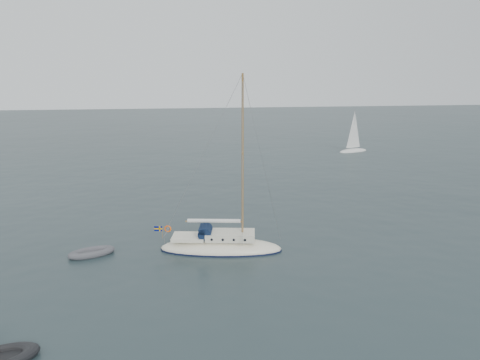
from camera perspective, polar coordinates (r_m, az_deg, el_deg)
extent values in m
plane|color=black|center=(29.79, 4.10, -9.70)|extent=(300.00, 300.00, 0.00)
ellipsoid|color=white|center=(31.25, -2.33, -8.34)|extent=(7.99, 2.49, 1.33)
cube|color=white|center=(31.02, -1.20, -6.69)|extent=(3.20, 1.69, 0.49)
cube|color=white|center=(30.78, -6.31, -7.21)|extent=(2.13, 1.69, 0.22)
cylinder|color=#0E1B35|center=(30.74, -4.25, -6.43)|extent=(0.85, 1.46, 0.85)
cube|color=#0E1B35|center=(30.67, -4.58, -6.13)|extent=(0.40, 1.46, 0.36)
cylinder|color=olive|center=(29.89, 0.27, 2.64)|extent=(0.13, 0.13, 10.65)
cylinder|color=olive|center=(29.80, 0.27, 3.64)|extent=(0.04, 1.95, 0.04)
cylinder|color=olive|center=(30.58, -3.19, -5.12)|extent=(3.73, 0.09, 0.09)
cylinder|color=silver|center=(30.57, -3.19, -5.04)|extent=(3.47, 0.25, 0.25)
cylinder|color=gray|center=(30.60, -8.99, -6.65)|extent=(0.04, 1.95, 0.04)
torus|color=#FF590F|center=(31.10, -9.10, -6.33)|extent=(0.48, 0.09, 0.48)
cylinder|color=olive|center=(30.62, -9.57, -6.83)|extent=(0.03, 0.03, 0.80)
cube|color=#040E5E|center=(30.54, -10.09, -6.38)|extent=(0.53, 0.02, 0.34)
cube|color=#ECA800|center=(30.54, -10.09, -6.38)|extent=(0.55, 0.03, 0.08)
cube|color=#ECA800|center=(30.54, -9.91, -6.37)|extent=(0.08, 0.03, 0.36)
cylinder|color=black|center=(31.67, -3.52, -6.31)|extent=(0.16, 0.05, 0.16)
cylinder|color=black|center=(30.07, -3.13, -7.34)|extent=(0.16, 0.05, 0.16)
cylinder|color=black|center=(31.76, -2.25, -6.24)|extent=(0.16, 0.05, 0.16)
cylinder|color=black|center=(30.16, -1.78, -7.26)|extent=(0.16, 0.05, 0.16)
cylinder|color=black|center=(31.86, -0.97, -6.17)|extent=(0.16, 0.05, 0.16)
cylinder|color=black|center=(30.27, -0.44, -7.18)|extent=(0.16, 0.05, 0.16)
cylinder|color=black|center=(31.98, 0.29, -6.10)|extent=(0.16, 0.05, 0.16)
cylinder|color=black|center=(30.39, 0.89, -7.10)|extent=(0.16, 0.05, 0.16)
cube|color=#525258|center=(31.88, -17.63, -8.52)|extent=(1.82, 0.75, 0.11)
ellipsoid|color=silver|center=(74.32, 13.62, 3.42)|extent=(5.24, 1.75, 0.87)
cylinder|color=gray|center=(73.88, 13.76, 6.06)|extent=(0.09, 0.09, 6.11)
cone|color=silver|center=(73.87, 13.73, 6.06)|extent=(2.79, 2.79, 5.67)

